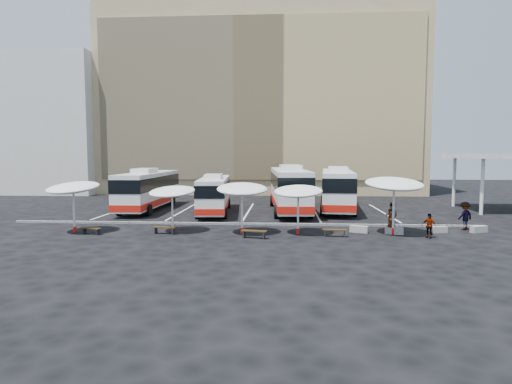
# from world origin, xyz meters

# --- Properties ---
(ground) EXTENTS (120.00, 120.00, 0.00)m
(ground) POSITION_xyz_m (0.00, 0.00, 0.00)
(ground) COLOR black
(ground) RESTS_ON ground
(sandstone_building) EXTENTS (42.00, 18.25, 29.60)m
(sandstone_building) POSITION_xyz_m (0.00, 31.87, 12.63)
(sandstone_building) COLOR tan
(sandstone_building) RESTS_ON ground
(apartment_block) EXTENTS (14.00, 14.00, 18.00)m
(apartment_block) POSITION_xyz_m (-28.00, 28.00, 9.00)
(apartment_block) COLOR silver
(apartment_block) RESTS_ON ground
(curb_divider) EXTENTS (34.00, 0.25, 0.15)m
(curb_divider) POSITION_xyz_m (0.00, 0.50, 0.07)
(curb_divider) COLOR black
(curb_divider) RESTS_ON ground
(bay_lines) EXTENTS (24.15, 12.00, 0.01)m
(bay_lines) POSITION_xyz_m (0.00, 8.00, 0.01)
(bay_lines) COLOR white
(bay_lines) RESTS_ON ground
(bus_0) EXTENTS (2.91, 12.27, 3.89)m
(bus_0) POSITION_xyz_m (-9.34, 8.51, 1.99)
(bus_0) COLOR silver
(bus_0) RESTS_ON ground
(bus_1) EXTENTS (3.26, 11.03, 3.45)m
(bus_1) POSITION_xyz_m (-2.93, 6.89, 1.76)
(bus_1) COLOR silver
(bus_1) RESTS_ON ground
(bus_2) EXTENTS (3.77, 13.50, 4.23)m
(bus_2) POSITION_xyz_m (3.67, 8.23, 2.16)
(bus_2) COLOR silver
(bus_2) RESTS_ON ground
(bus_3) EXTENTS (3.90, 12.98, 4.06)m
(bus_3) POSITION_xyz_m (8.11, 9.51, 2.07)
(bus_3) COLOR silver
(bus_3) RESTS_ON ground
(sunshade_0) EXTENTS (4.13, 4.16, 3.47)m
(sunshade_0) POSITION_xyz_m (-10.61, -3.25, 2.95)
(sunshade_0) COLOR silver
(sunshade_0) RESTS_ON ground
(sunshade_1) EXTENTS (3.62, 3.65, 3.16)m
(sunshade_1) POSITION_xyz_m (-4.18, -2.67, 2.68)
(sunshade_1) COLOR silver
(sunshade_1) RESTS_ON ground
(sunshade_2) EXTENTS (3.63, 3.67, 3.42)m
(sunshade_2) POSITION_xyz_m (0.49, -3.01, 2.90)
(sunshade_2) COLOR silver
(sunshade_2) RESTS_ON ground
(sunshade_3) EXTENTS (3.64, 3.67, 3.26)m
(sunshade_3) POSITION_xyz_m (4.10, -2.88, 2.77)
(sunshade_3) COLOR silver
(sunshade_3) RESTS_ON ground
(sunshade_4) EXTENTS (4.11, 4.15, 3.82)m
(sunshade_4) POSITION_xyz_m (10.20, -2.63, 3.24)
(sunshade_4) COLOR silver
(sunshade_4) RESTS_ON ground
(wood_bench_0) EXTENTS (1.43, 0.77, 0.42)m
(wood_bench_0) POSITION_xyz_m (-9.20, -3.87, 0.33)
(wood_bench_0) COLOR #311D0B
(wood_bench_0) RESTS_ON ground
(wood_bench_1) EXTENTS (1.56, 0.61, 0.47)m
(wood_bench_1) POSITION_xyz_m (-4.52, -3.43, 0.36)
(wood_bench_1) COLOR #311D0B
(wood_bench_1) RESTS_ON ground
(wood_bench_2) EXTENTS (1.64, 0.73, 0.49)m
(wood_bench_2) POSITION_xyz_m (1.36, -4.50, 0.37)
(wood_bench_2) COLOR #311D0B
(wood_bench_2) RESTS_ON ground
(wood_bench_3) EXTENTS (1.53, 0.51, 0.46)m
(wood_bench_3) POSITION_xyz_m (6.37, -3.64, 0.35)
(wood_bench_3) COLOR #311D0B
(wood_bench_3) RESTS_ON ground
(conc_bench_0) EXTENTS (1.23, 0.83, 0.44)m
(conc_bench_0) POSITION_xyz_m (8.15, -2.07, 0.22)
(conc_bench_0) COLOR gray
(conc_bench_0) RESTS_ON ground
(conc_bench_1) EXTENTS (1.20, 0.66, 0.43)m
(conc_bench_1) POSITION_xyz_m (10.30, -2.56, 0.21)
(conc_bench_1) COLOR gray
(conc_bench_1) RESTS_ON ground
(conc_bench_2) EXTENTS (1.13, 0.57, 0.40)m
(conc_bench_2) POSITION_xyz_m (13.37, -1.80, 0.20)
(conc_bench_2) COLOR gray
(conc_bench_2) RESTS_ON ground
(conc_bench_3) EXTENTS (1.22, 0.81, 0.43)m
(conc_bench_3) POSITION_xyz_m (16.05, -1.55, 0.22)
(conc_bench_3) COLOR gray
(conc_bench_3) RESTS_ON ground
(passenger_0) EXTENTS (0.71, 0.66, 1.63)m
(passenger_0) POSITION_xyz_m (10.10, -2.48, 0.82)
(passenger_0) COLOR black
(passenger_0) RESTS_ON ground
(passenger_1) EXTENTS (1.14, 1.09, 1.86)m
(passenger_1) POSITION_xyz_m (10.62, -0.65, 0.93)
(passenger_1) COLOR black
(passenger_1) RESTS_ON ground
(passenger_2) EXTENTS (0.91, 0.87, 1.52)m
(passenger_2) POSITION_xyz_m (12.10, -3.72, 0.76)
(passenger_2) COLOR black
(passenger_2) RESTS_ON ground
(passenger_3) EXTENTS (1.44, 1.20, 1.93)m
(passenger_3) POSITION_xyz_m (15.46, -0.66, 0.97)
(passenger_3) COLOR black
(passenger_3) RESTS_ON ground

